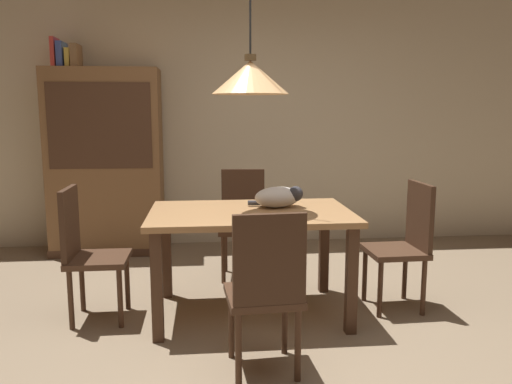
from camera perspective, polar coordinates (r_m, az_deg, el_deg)
The scene contains 14 objects.
ground at distance 3.24m, azimuth 2.10°, elevation -17.30°, with size 10.00×10.00×0.00m, color #847056.
back_wall at distance 5.54m, azimuth -1.49°, elevation 9.25°, with size 6.40×0.10×2.90m, color beige.
dining_table at distance 3.56m, azimuth -0.61°, elevation -3.72°, with size 1.40×0.90×0.75m.
chair_right_side at distance 3.86m, azimuth 16.42°, elevation -5.20°, with size 0.41×0.41×0.93m.
chair_far_back at distance 4.44m, azimuth -1.49°, elevation -2.93°, with size 0.43×0.43×0.93m.
chair_near_front at distance 2.76m, azimuth 1.11°, elevation -10.58°, with size 0.43×0.43×0.93m.
chair_left_side at distance 3.68m, azimuth -18.51°, elevation -6.00°, with size 0.40×0.40×0.93m.
cat_sleeping at distance 3.66m, azimuth 2.60°, elevation -0.55°, with size 0.40×0.30×0.16m.
pendant_lamp at distance 3.48m, azimuth -0.64°, elevation 12.79°, with size 0.52×0.52×1.30m.
hutch_bookcase at distance 5.32m, azimuth -16.48°, elevation 2.82°, with size 1.12×0.45×1.85m.
book_red_tall at distance 5.42m, azimuth -21.64°, elevation 14.34°, with size 0.04×0.22×0.28m, color #B73833.
book_blue_wide at distance 5.40m, azimuth -20.96°, elevation 14.19°, with size 0.06×0.24×0.24m, color #384C93.
book_yellow_short at distance 5.38m, azimuth -20.25°, elevation 13.93°, with size 0.04×0.20×0.18m, color gold.
book_brown_thick at distance 5.36m, azimuth -19.53°, elevation 14.19°, with size 0.06×0.24×0.22m, color brown.
Camera 1 is at (-0.39, -2.87, 1.44)m, focal length 35.61 mm.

